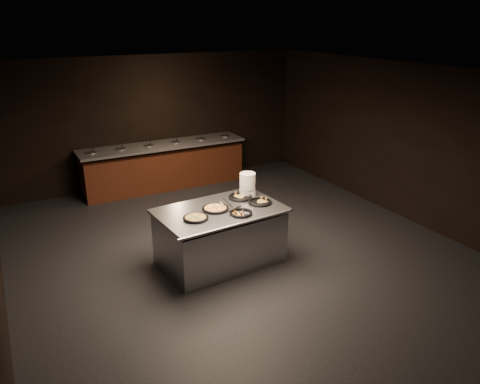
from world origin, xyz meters
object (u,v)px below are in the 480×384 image
(serving_counter, at_px, (220,237))
(pan_veggie_whole, at_px, (196,218))
(plate_stack, at_px, (248,184))
(pan_cheese_whole, at_px, (215,208))

(serving_counter, relative_size, pan_veggie_whole, 5.28)
(plate_stack, bearing_deg, pan_cheese_whole, -155.32)
(serving_counter, xyz_separation_m, pan_cheese_whole, (-0.07, 0.02, 0.49))
(serving_counter, bearing_deg, plate_stack, 23.07)
(serving_counter, distance_m, plate_stack, 1.01)
(serving_counter, relative_size, pan_cheese_whole, 4.86)
(pan_veggie_whole, height_order, pan_cheese_whole, same)
(pan_veggie_whole, xyz_separation_m, pan_cheese_whole, (0.40, 0.18, 0.00))
(serving_counter, xyz_separation_m, plate_stack, (0.68, 0.36, 0.65))
(serving_counter, bearing_deg, pan_cheese_whole, 162.33)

